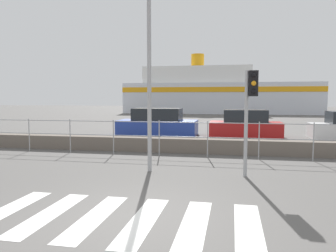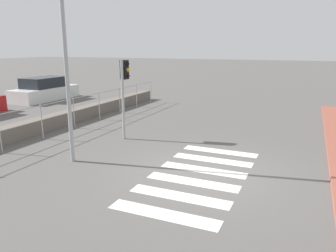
% 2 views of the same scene
% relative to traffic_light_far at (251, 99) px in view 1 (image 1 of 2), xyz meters
% --- Properties ---
extents(ground_plane, '(160.00, 160.00, 0.00)m').
position_rel_traffic_light_far_xyz_m(ground_plane, '(-2.23, -3.66, -2.11)').
color(ground_plane, '#565451').
extents(crosswalk, '(4.95, 2.40, 0.01)m').
position_rel_traffic_light_far_xyz_m(crosswalk, '(-2.43, -3.66, -2.10)').
color(crosswalk, silver).
rests_on(crosswalk, ground_plane).
extents(seawall, '(21.93, 0.55, 0.56)m').
position_rel_traffic_light_far_xyz_m(seawall, '(-2.23, 3.61, -1.83)').
color(seawall, '#6B6056').
rests_on(seawall, ground_plane).
extents(harbor_fence, '(19.78, 0.04, 1.32)m').
position_rel_traffic_light_far_xyz_m(harbor_fence, '(-2.23, 2.74, -1.25)').
color(harbor_fence, '#9EA0A3').
rests_on(harbor_fence, ground_plane).
extents(traffic_light_far, '(0.34, 0.32, 2.87)m').
position_rel_traffic_light_far_xyz_m(traffic_light_far, '(0.00, 0.00, 0.00)').
color(traffic_light_far, '#9EA0A3').
rests_on(traffic_light_far, ground_plane).
extents(streetlamp, '(0.32, 1.12, 5.60)m').
position_rel_traffic_light_far_xyz_m(streetlamp, '(-2.83, -0.07, 1.40)').
color(streetlamp, '#9EA0A3').
rests_on(streetlamp, ground_plane).
extents(ferry_boat, '(26.42, 6.27, 8.25)m').
position_rel_traffic_light_far_xyz_m(ferry_boat, '(-2.88, 37.39, 0.64)').
color(ferry_boat, silver).
rests_on(ferry_boat, ground_plane).
extents(parked_car_blue, '(4.56, 1.88, 1.55)m').
position_rel_traffic_light_far_xyz_m(parked_car_blue, '(-4.75, 9.46, -1.45)').
color(parked_car_blue, '#233D9E').
rests_on(parked_car_blue, ground_plane).
extents(parked_car_red, '(3.88, 1.72, 1.50)m').
position_rel_traffic_light_far_xyz_m(parked_car_red, '(0.24, 9.46, -1.47)').
color(parked_car_red, '#B21919').
rests_on(parked_car_red, ground_plane).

